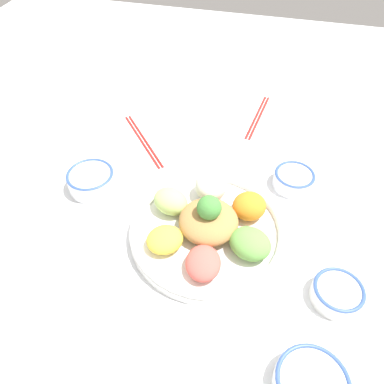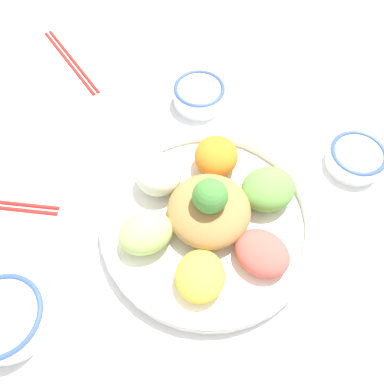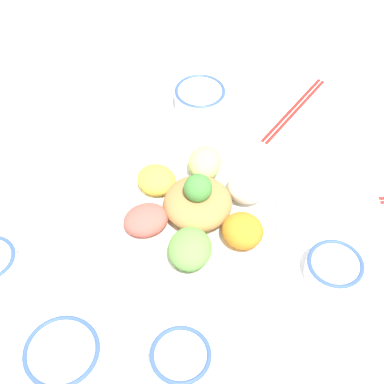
{
  "view_description": "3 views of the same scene",
  "coord_description": "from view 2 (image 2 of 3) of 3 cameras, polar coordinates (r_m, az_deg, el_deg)",
  "views": [
    {
      "loc": [
        0.08,
        -0.49,
        0.64
      ],
      "look_at": [
        -0.05,
        0.01,
        0.09
      ],
      "focal_mm": 35.0,
      "sensor_mm": 36.0,
      "label": 1
    },
    {
      "loc": [
        -0.2,
        -0.19,
        0.53
      ],
      "look_at": [
        -0.0,
        0.03,
        0.03
      ],
      "focal_mm": 35.0,
      "sensor_mm": 36.0,
      "label": 2
    },
    {
      "loc": [
        0.55,
        -0.15,
        0.79
      ],
      "look_at": [
        -0.02,
        -0.03,
        0.07
      ],
      "focal_mm": 50.0,
      "sensor_mm": 36.0,
      "label": 3
    }
  ],
  "objects": [
    {
      "name": "sauce_bowl_dark",
      "position": [
        0.72,
        1.08,
        14.68
      ],
      "size": [
        0.09,
        0.09,
        0.04
      ],
      "color": "white",
      "rests_on": "ground_plane"
    },
    {
      "name": "rice_bowl_blue",
      "position": [
        0.68,
        23.72,
        4.86
      ],
      "size": [
        0.09,
        0.09,
        0.04
      ],
      "color": "white",
      "rests_on": "ground_plane"
    },
    {
      "name": "chopsticks_pair_far",
      "position": [
        0.85,
        -18.02,
        18.53
      ],
      "size": [
        0.04,
        0.22,
        0.01
      ],
      "rotation": [
        0.0,
        0.0,
        4.59
      ],
      "color": "red",
      "rests_on": "ground_plane"
    },
    {
      "name": "salad_platter",
      "position": [
        0.56,
        2.49,
        -3.44
      ],
      "size": [
        0.33,
        0.33,
        0.11
      ],
      "color": "white",
      "rests_on": "ground_plane"
    },
    {
      "name": "sauce_bowl_red",
      "position": [
        0.57,
        -26.57,
        -16.86
      ],
      "size": [
        0.11,
        0.11,
        0.05
      ],
      "color": "white",
      "rests_on": "ground_plane"
    },
    {
      "name": "ground_plane",
      "position": [
        0.59,
        2.18,
        -3.19
      ],
      "size": [
        2.4,
        2.4,
        0.0
      ],
      "primitive_type": "plane",
      "color": "white"
    }
  ]
}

